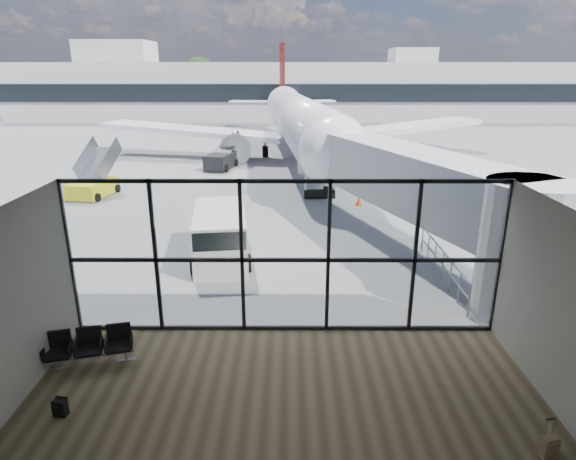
{
  "coord_description": "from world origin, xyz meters",
  "views": [
    {
      "loc": [
        0.11,
        -12.41,
        7.27
      ],
      "look_at": [
        0.07,
        3.0,
        2.07
      ],
      "focal_mm": 30.0,
      "sensor_mm": 36.0,
      "label": 1
    }
  ],
  "objects_px": {
    "airliner": "(298,119)",
    "service_van": "(221,235)",
    "seating_row": "(89,344)",
    "backpack": "(60,408)",
    "suitcase": "(549,447)",
    "mobile_stairs": "(94,185)",
    "belt_loader": "(222,159)"
  },
  "relations": [
    {
      "from": "backpack",
      "to": "mobile_stairs",
      "type": "xyz_separation_m",
      "value": [
        -6.64,
        19.25,
        0.42
      ]
    },
    {
      "from": "airliner",
      "to": "service_van",
      "type": "distance_m",
      "value": 24.82
    },
    {
      "from": "suitcase",
      "to": "mobile_stairs",
      "type": "distance_m",
      "value": 26.41
    },
    {
      "from": "suitcase",
      "to": "service_van",
      "type": "height_order",
      "value": "service_van"
    },
    {
      "from": "backpack",
      "to": "suitcase",
      "type": "distance_m",
      "value": 10.18
    },
    {
      "from": "backpack",
      "to": "suitcase",
      "type": "bearing_deg",
      "value": 3.95
    },
    {
      "from": "backpack",
      "to": "mobile_stairs",
      "type": "bearing_deg",
      "value": 119.57
    },
    {
      "from": "backpack",
      "to": "mobile_stairs",
      "type": "distance_m",
      "value": 20.37
    },
    {
      "from": "seating_row",
      "to": "belt_loader",
      "type": "distance_m",
      "value": 25.47
    },
    {
      "from": "suitcase",
      "to": "airliner",
      "type": "height_order",
      "value": "airliner"
    },
    {
      "from": "seating_row",
      "to": "mobile_stairs",
      "type": "relative_size",
      "value": 0.55
    },
    {
      "from": "service_van",
      "to": "mobile_stairs",
      "type": "distance_m",
      "value": 13.52
    },
    {
      "from": "backpack",
      "to": "airliner",
      "type": "relative_size",
      "value": 0.01
    },
    {
      "from": "airliner",
      "to": "mobile_stairs",
      "type": "bearing_deg",
      "value": -136.25
    },
    {
      "from": "backpack",
      "to": "belt_loader",
      "type": "distance_m",
      "value": 27.51
    },
    {
      "from": "suitcase",
      "to": "belt_loader",
      "type": "relative_size",
      "value": 0.18
    },
    {
      "from": "backpack",
      "to": "belt_loader",
      "type": "relative_size",
      "value": 0.09
    },
    {
      "from": "suitcase",
      "to": "mobile_stairs",
      "type": "relative_size",
      "value": 0.21
    },
    {
      "from": "suitcase",
      "to": "service_van",
      "type": "relative_size",
      "value": 0.18
    },
    {
      "from": "service_van",
      "to": "belt_loader",
      "type": "height_order",
      "value": "belt_loader"
    },
    {
      "from": "seating_row",
      "to": "backpack",
      "type": "distance_m",
      "value": 2.06
    },
    {
      "from": "backpack",
      "to": "belt_loader",
      "type": "height_order",
      "value": "belt_loader"
    },
    {
      "from": "seating_row",
      "to": "airliner",
      "type": "bearing_deg",
      "value": 65.29
    },
    {
      "from": "backpack",
      "to": "service_van",
      "type": "height_order",
      "value": "service_van"
    },
    {
      "from": "airliner",
      "to": "mobile_stairs",
      "type": "relative_size",
      "value": 9.82
    },
    {
      "from": "suitcase",
      "to": "belt_loader",
      "type": "distance_m",
      "value": 30.45
    },
    {
      "from": "seating_row",
      "to": "mobile_stairs",
      "type": "height_order",
      "value": "mobile_stairs"
    },
    {
      "from": "seating_row",
      "to": "belt_loader",
      "type": "bearing_deg",
      "value": 75.86
    },
    {
      "from": "seating_row",
      "to": "belt_loader",
      "type": "xyz_separation_m",
      "value": [
        -0.0,
        25.47,
        0.15
      ]
    },
    {
      "from": "airliner",
      "to": "belt_loader",
      "type": "height_order",
      "value": "airliner"
    },
    {
      "from": "airliner",
      "to": "belt_loader",
      "type": "distance_m",
      "value": 8.82
    },
    {
      "from": "seating_row",
      "to": "service_van",
      "type": "xyz_separation_m",
      "value": [
        2.44,
        7.1,
        0.49
      ]
    }
  ]
}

